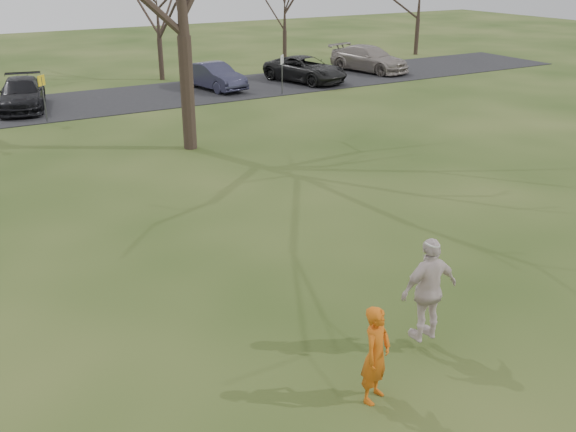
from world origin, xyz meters
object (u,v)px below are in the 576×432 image
object	(u,v)px
car_6	(306,69)
player_defender	(376,355)
car_3	(22,94)
catching_play	(429,290)
car_5	(215,76)
car_7	(369,59)

from	to	relation	value
car_6	player_defender	bearing A→B (deg)	-135.94
car_3	player_defender	bearing A→B (deg)	-74.63
player_defender	car_3	world-z (taller)	player_defender
catching_play	car_5	bearing A→B (deg)	74.94
car_6	catching_play	distance (m)	27.14
player_defender	catching_play	world-z (taller)	catching_play
player_defender	car_7	world-z (taller)	player_defender
car_6	car_7	world-z (taller)	car_7
player_defender	car_6	xyz separation A→B (m)	(13.90, 24.97, -0.11)
car_3	car_5	distance (m)	9.95
car_3	catching_play	xyz separation A→B (m)	(3.27, -24.95, 0.49)
car_6	car_5	bearing A→B (deg)	157.06
car_5	car_6	bearing A→B (deg)	-17.32
catching_play	player_defender	bearing A→B (deg)	-157.31
car_5	car_7	size ratio (longest dim) A/B	0.80
car_6	car_7	xyz separation A→B (m)	(5.36, 1.06, 0.07)
car_5	car_6	world-z (taller)	car_6
car_7	car_5	bearing A→B (deg)	167.75
car_5	car_7	world-z (taller)	car_7
car_3	car_6	world-z (taller)	car_6
car_3	car_6	size ratio (longest dim) A/B	0.95
car_7	catching_play	world-z (taller)	catching_play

